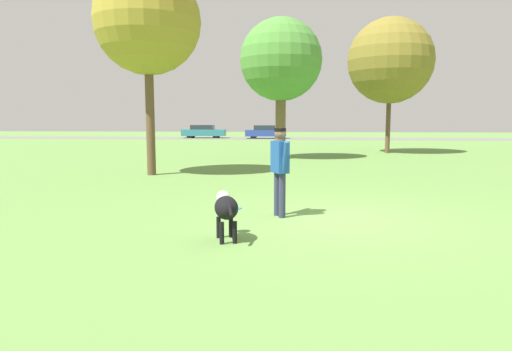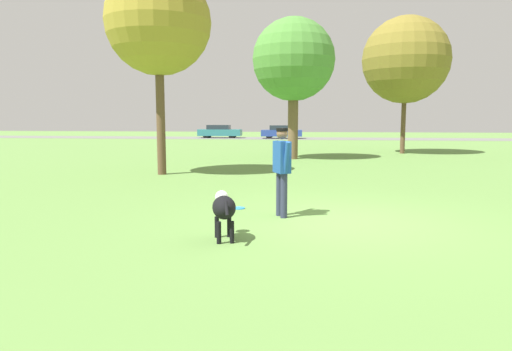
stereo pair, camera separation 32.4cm
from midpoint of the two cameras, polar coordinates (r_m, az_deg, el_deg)
name	(u,v)px [view 2 (the right image)]	position (r m, az deg, el deg)	size (l,w,h in m)	color
ground_plane	(341,221)	(8.55, 11.71, -5.63)	(120.00, 120.00, 0.00)	#608C42
far_road_strip	(324,139)	(44.94, 8.72, 4.59)	(120.00, 6.00, 0.01)	slate
person	(282,165)	(8.63, 4.33, 1.35)	(0.38, 0.63, 1.69)	#2D334C
dog	(224,208)	(7.04, -2.74, -4.09)	(0.52, 0.98, 0.72)	black
frisbee	(239,208)	(9.55, -1.21, -4.09)	(0.26, 0.26, 0.02)	#268CE5
tree_mid_center	(294,60)	(21.76, 5.16, 14.16)	(3.81, 3.81, 6.51)	brown
tree_near_left	(158,23)	(15.96, -11.52, 18.23)	(3.45, 3.45, 6.74)	brown
tree_far_right	(406,60)	(26.42, 18.56, 13.52)	(4.61, 4.61, 7.31)	brown
parked_car_teal	(220,131)	(46.20, -4.36, 5.51)	(4.37, 1.92, 1.30)	teal
parked_car_blue	(281,132)	(44.72, 3.41, 5.46)	(4.02, 1.97, 1.29)	#284293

